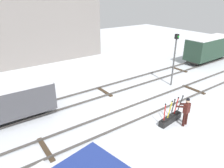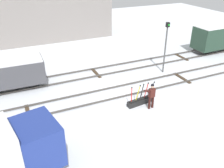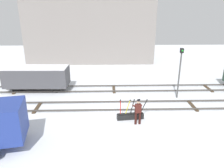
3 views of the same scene
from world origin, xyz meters
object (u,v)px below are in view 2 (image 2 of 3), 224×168
Objects in this scene: switch_lever_frame at (140,101)px; signal_post at (166,43)px; freight_car_near_switch at (3,74)px; freight_car_far_end at (221,36)px; rail_worker at (151,94)px.

switch_lever_frame is 0.50× the size of signal_post.
switch_lever_frame is at bearing -34.42° from freight_car_near_switch.
freight_car_far_end is at bearing 1.27° from freight_car_near_switch.
signal_post is (4.29, 3.53, 2.26)m from switch_lever_frame.
freight_car_near_switch reaches higher than rail_worker.
rail_worker is 13.84m from freight_car_far_end.
signal_post is 0.74× the size of freight_car_near_switch.
signal_post is at bearing -8.45° from freight_car_near_switch.
freight_car_far_end is (8.42, 2.07, -1.01)m from signal_post.
freight_car_near_switch is at bearing 178.99° from freight_car_far_end.
rail_worker is at bearing -36.15° from freight_car_near_switch.
freight_car_near_switch is at bearing 170.27° from signal_post.
freight_car_far_end is 20.51m from freight_car_near_switch.
switch_lever_frame is 13.95m from freight_car_far_end.
switch_lever_frame is 1.05m from rail_worker.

